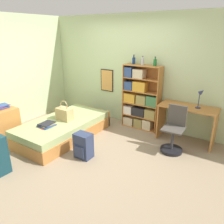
# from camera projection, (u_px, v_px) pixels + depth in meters

# --- Properties ---
(ground_plane) EXTENTS (14.00, 14.00, 0.00)m
(ground_plane) POSITION_uv_depth(u_px,v_px,m) (91.00, 146.00, 4.48)
(ground_plane) COLOR gray
(wall_back) EXTENTS (10.00, 0.09, 2.60)m
(wall_back) POSITION_uv_depth(u_px,v_px,m) (130.00, 71.00, 5.27)
(wall_back) COLOR beige
(wall_back) RESTS_ON ground_plane
(wall_left) EXTENTS (0.06, 10.00, 2.60)m
(wall_left) POSITION_uv_depth(u_px,v_px,m) (14.00, 72.00, 5.20)
(wall_left) COLOR beige
(wall_left) RESTS_ON ground_plane
(bed) EXTENTS (1.09, 2.06, 0.39)m
(bed) POSITION_uv_depth(u_px,v_px,m) (64.00, 128.00, 4.83)
(bed) COLOR #B77538
(bed) RESTS_ON ground_plane
(handbag) EXTENTS (0.35, 0.22, 0.43)m
(handbag) POSITION_uv_depth(u_px,v_px,m) (64.00, 114.00, 4.73)
(handbag) COLOR tan
(handbag) RESTS_ON bed
(book_stack_on_bed) EXTENTS (0.30, 0.36, 0.07)m
(book_stack_on_bed) POSITION_uv_depth(u_px,v_px,m) (47.00, 124.00, 4.44)
(book_stack_on_bed) COLOR #B2382D
(book_stack_on_bed) RESTS_ON bed
(dresser) EXTENTS (0.60, 0.53, 0.70)m
(dresser) POSITION_uv_depth(u_px,v_px,m) (2.00, 124.00, 4.63)
(dresser) COLOR #B77538
(dresser) RESTS_ON ground_plane
(bookcase) EXTENTS (0.89, 0.28, 1.50)m
(bookcase) POSITION_uv_depth(u_px,v_px,m) (140.00, 100.00, 5.13)
(bookcase) COLOR #B77538
(bookcase) RESTS_ON ground_plane
(bottle_green) EXTENTS (0.07, 0.07, 0.21)m
(bottle_green) POSITION_uv_depth(u_px,v_px,m) (134.00, 60.00, 4.96)
(bottle_green) COLOR navy
(bottle_green) RESTS_ON bookcase
(bottle_brown) EXTENTS (0.06, 0.06, 0.20)m
(bottle_brown) POSITION_uv_depth(u_px,v_px,m) (142.00, 62.00, 4.81)
(bottle_brown) COLOR #B7BCC1
(bottle_brown) RESTS_ON bookcase
(bottle_clear) EXTENTS (0.07, 0.07, 0.20)m
(bottle_clear) POSITION_uv_depth(u_px,v_px,m) (155.00, 62.00, 4.69)
(bottle_clear) COLOR #1E6B2D
(bottle_clear) RESTS_ON bookcase
(desk) EXTENTS (1.14, 0.52, 0.78)m
(desk) POSITION_uv_depth(u_px,v_px,m) (187.00, 118.00, 4.50)
(desk) COLOR #B77538
(desk) RESTS_ON ground_plane
(desk_lamp) EXTENTS (0.15, 0.10, 0.40)m
(desk_lamp) POSITION_uv_depth(u_px,v_px,m) (201.00, 95.00, 4.22)
(desk_lamp) COLOR navy
(desk_lamp) RESTS_ON desk
(desk_chair) EXTENTS (0.43, 0.43, 0.90)m
(desk_chair) POSITION_uv_depth(u_px,v_px,m) (173.00, 136.00, 4.20)
(desk_chair) COLOR black
(desk_chair) RESTS_ON ground_plane
(backpack) EXTENTS (0.31, 0.26, 0.47)m
(backpack) POSITION_uv_depth(u_px,v_px,m) (83.00, 146.00, 3.99)
(backpack) COLOR #2D3856
(backpack) RESTS_ON ground_plane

